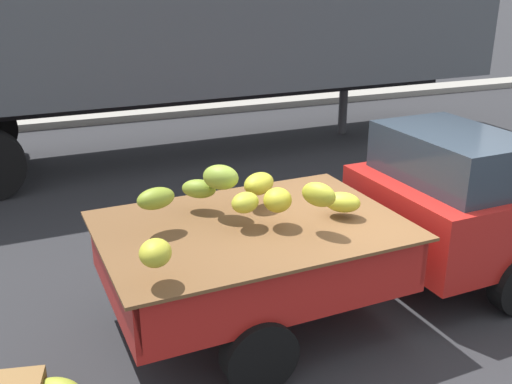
# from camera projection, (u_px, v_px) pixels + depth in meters

# --- Properties ---
(ground) EXTENTS (220.00, 220.00, 0.00)m
(ground) POSITION_uv_depth(u_px,v_px,m) (390.00, 309.00, 6.03)
(ground) COLOR #28282B
(curb_strip) EXTENTS (80.00, 0.80, 0.16)m
(curb_strip) POSITION_uv_depth(u_px,v_px,m) (167.00, 112.00, 14.12)
(curb_strip) COLOR gray
(curb_strip) RESTS_ON ground
(pickup_truck) EXTENTS (4.90, 2.07, 1.70)m
(pickup_truck) POSITION_uv_depth(u_px,v_px,m) (418.00, 211.00, 6.17)
(pickup_truck) COLOR #B21E19
(pickup_truck) RESTS_ON ground
(semi_trailer) EXTENTS (12.07, 2.92, 3.95)m
(semi_trailer) POSITION_uv_depth(u_px,v_px,m) (186.00, 14.00, 10.40)
(semi_trailer) COLOR #4C5156
(semi_trailer) RESTS_ON ground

